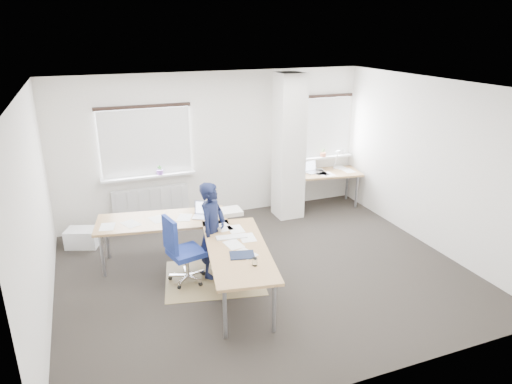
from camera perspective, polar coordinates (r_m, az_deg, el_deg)
name	(u,v)px	position (r m, az deg, el deg)	size (l,w,h in m)	color
ground	(264,272)	(7.11, 0.98, -9.97)	(6.00, 6.00, 0.00)	black
room_shell	(264,154)	(6.90, 1.05, 4.80)	(6.04, 5.04, 2.82)	silver
floor_mat	(214,278)	(6.99, -5.24, -10.60)	(1.44, 1.21, 0.01)	olive
white_crate	(83,238)	(8.38, -20.86, -5.35)	(0.52, 0.36, 0.31)	white
desk_main	(201,234)	(6.74, -6.87, -5.30)	(2.40, 2.98, 0.96)	olive
desk_side	(326,174)	(9.54, 8.72, 2.23)	(1.49, 0.91, 1.22)	olive
task_chair	(184,264)	(6.82, -8.94, -8.83)	(0.59, 0.57, 1.05)	navy
person	(213,230)	(6.76, -5.45, -4.76)	(0.54, 0.35, 1.47)	black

